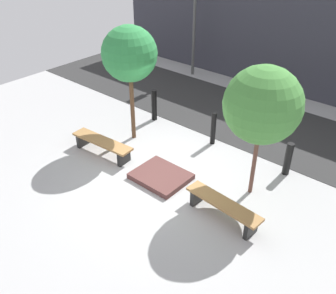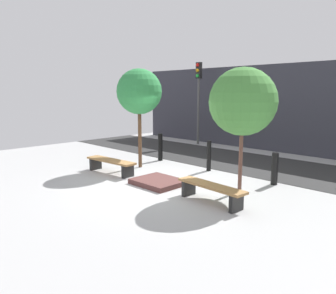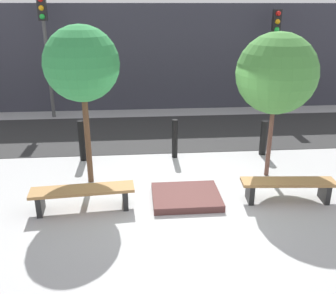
{
  "view_description": "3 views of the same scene",
  "coord_description": "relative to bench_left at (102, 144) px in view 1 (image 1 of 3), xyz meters",
  "views": [
    {
      "loc": [
        5.21,
        -5.8,
        5.84
      ],
      "look_at": [
        -0.21,
        0.5,
        0.63
      ],
      "focal_mm": 40.0,
      "sensor_mm": 36.0,
      "label": 1
    },
    {
      "loc": [
        6.58,
        -6.22,
        2.61
      ],
      "look_at": [
        -0.22,
        0.58,
        0.98
      ],
      "focal_mm": 35.0,
      "sensor_mm": 36.0,
      "label": 2
    },
    {
      "loc": [
        -0.93,
        -6.71,
        3.71
      ],
      "look_at": [
        -0.36,
        0.14,
        1.1
      ],
      "focal_mm": 40.0,
      "sensor_mm": 36.0,
      "label": 3
    }
  ],
  "objects": [
    {
      "name": "bollard_far_left",
      "position": [
        -0.32,
        2.51,
        0.19
      ],
      "size": [
        0.18,
        0.18,
        1.05
      ],
      "primitive_type": "cylinder",
      "color": "black",
      "rests_on": "ground"
    },
    {
      "name": "road_strip",
      "position": [
        2.02,
        4.53,
        -0.32
      ],
      "size": [
        18.0,
        3.54,
        0.01
      ],
      "primitive_type": "cube",
      "color": "#2C2C2C",
      "rests_on": "ground"
    },
    {
      "name": "ground_plane",
      "position": [
        2.02,
        0.23,
        -0.33
      ],
      "size": [
        18.0,
        18.0,
        0.0
      ],
      "primitive_type": "plane",
      "color": "#A6A6A6"
    },
    {
      "name": "bench_left",
      "position": [
        0.0,
        0.0,
        0.0
      ],
      "size": [
        1.99,
        0.59,
        0.45
      ],
      "rotation": [
        0.0,
        0.0,
        0.08
      ],
      "color": "black",
      "rests_on": "ground"
    },
    {
      "name": "building_facade",
      "position": [
        2.02,
        7.63,
        1.56
      ],
      "size": [
        16.2,
        0.5,
        3.79
      ],
      "primitive_type": "cube",
      "color": "#33333D",
      "rests_on": "ground"
    },
    {
      "name": "traffic_light_west",
      "position": [
        -1.87,
        6.59,
        2.43
      ],
      "size": [
        0.28,
        0.27,
        4.02
      ],
      "color": "#4A4A4A",
      "rests_on": "ground"
    },
    {
      "name": "tree_behind_right_bench",
      "position": [
        4.05,
        1.24,
        2.03
      ],
      "size": [
        1.73,
        1.73,
        3.22
      ],
      "color": "brown",
      "rests_on": "ground"
    },
    {
      "name": "bollard_left",
      "position": [
        2.02,
        2.51,
        0.18
      ],
      "size": [
        0.15,
        0.15,
        1.01
      ],
      "primitive_type": "cylinder",
      "color": "black",
      "rests_on": "ground"
    },
    {
      "name": "bollard_center",
      "position": [
        4.37,
        2.51,
        0.13
      ],
      "size": [
        0.19,
        0.19,
        0.92
      ],
      "primitive_type": "cylinder",
      "color": "black",
      "rests_on": "ground"
    },
    {
      "name": "bench_right",
      "position": [
        4.05,
        0.0,
        -0.0
      ],
      "size": [
        1.89,
        0.55,
        0.45
      ],
      "rotation": [
        0.0,
        0.0,
        -0.08
      ],
      "color": "black",
      "rests_on": "ground"
    },
    {
      "name": "tree_behind_left_bench",
      "position": [
        0.0,
        1.24,
        2.27
      ],
      "size": [
        1.53,
        1.53,
        3.38
      ],
      "color": "brown",
      "rests_on": "ground"
    },
    {
      "name": "planter_bed",
      "position": [
        2.02,
        0.2,
        -0.26
      ],
      "size": [
        1.36,
        1.13,
        0.14
      ],
      "primitive_type": "cube",
      "color": "brown",
      "rests_on": "ground"
    }
  ]
}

